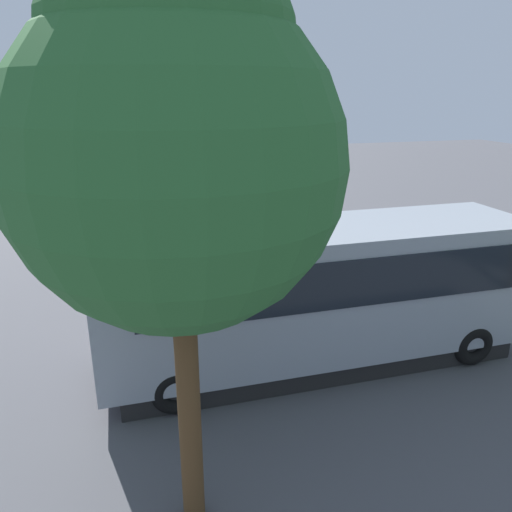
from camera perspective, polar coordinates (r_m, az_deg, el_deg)
The scene contains 15 objects.
ground_plane at distance 16.06m, azimuth 4.13°, elevation -3.42°, with size 80.00×80.00×0.00m, color #4C4C51.
tour_bus at distance 11.18m, azimuth 7.22°, elevation -4.63°, with size 9.72×2.61×3.25m.
spectator_far_left at distance 14.36m, azimuth 8.77°, elevation -1.97°, with size 0.58×0.35×1.72m.
spectator_left at distance 14.11m, azimuth 4.14°, elevation -1.96°, with size 0.58×0.37×1.79m.
spectator_centre at distance 13.74m, azimuth 0.23°, elevation -2.41°, with size 0.58×0.37×1.82m.
spectator_right at distance 13.42m, azimuth -5.56°, elevation -3.00°, with size 0.57×0.40×1.82m.
parked_motorcycle_silver at distance 14.67m, azimuth 13.74°, elevation -4.12°, with size 2.05×0.58×0.99m.
stunt_motorcycle at distance 17.67m, azimuth -3.37°, elevation 2.31°, with size 1.79×1.02×1.89m.
traffic_cone at distance 17.39m, azimuth 4.85°, elevation -0.59°, with size 0.34×0.34×0.63m.
tree_left at distance 5.83m, azimuth -9.40°, elevation 13.40°, with size 3.98×3.98×7.84m.
bay_line_a at distance 19.30m, azimuth 22.68°, elevation -0.99°, with size 0.22×3.78×0.01m.
bay_line_b at distance 17.73m, azimuth 15.41°, elevation -1.89°, with size 0.22×4.03×0.01m.
bay_line_c at distance 16.49m, azimuth 6.89°, elevation -2.89°, with size 0.22×3.83×0.01m.
bay_line_d at distance 15.67m, azimuth -2.78°, elevation -3.95°, with size 0.21×3.54×0.01m.
bay_line_e at distance 15.35m, azimuth -13.20°, elevation -4.97°, with size 0.22×3.95×0.01m.
Camera 1 is at (5.14, 13.96, 6.06)m, focal length 34.38 mm.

